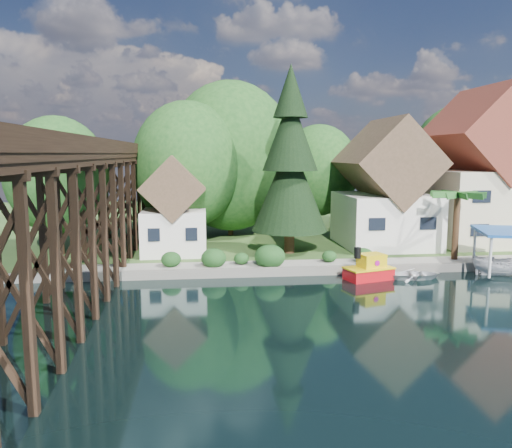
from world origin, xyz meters
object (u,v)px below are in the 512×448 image
object	(u,v)px
house_center	(481,177)
boat_white_a	(416,273)
trestle_bridge	(81,206)
house_left	(385,193)
shed	(174,212)
palm_tree	(458,197)
boat_canopy	(503,256)
conifer	(290,164)
tugboat	(369,269)

from	to	relation	value
house_center	boat_white_a	world-z (taller)	house_center
trestle_bridge	house_left	size ratio (longest dim) A/B	4.01
trestle_bridge	house_left	xyz separation A→B (m)	(23.00, 10.83, -0.21)
shed	palm_tree	distance (m)	21.79
house_center	boat_canopy	xyz separation A→B (m)	(-3.95, -10.08, -5.03)
trestle_bridge	boat_canopy	world-z (taller)	trestle_bridge
boat_white_a	boat_canopy	size ratio (longest dim) A/B	0.59
shed	house_center	bearing A→B (deg)	4.24
palm_tree	house_center	bearing A→B (deg)	49.84
palm_tree	conifer	bearing A→B (deg)	161.35
boat_canopy	boat_white_a	bearing A→B (deg)	-179.18
house_center	shed	world-z (taller)	house_center
palm_tree	boat_canopy	xyz separation A→B (m)	(1.87, -3.18, -3.90)
conifer	palm_tree	world-z (taller)	conifer
house_left	tugboat	world-z (taller)	house_left
boat_white_a	boat_canopy	bearing A→B (deg)	-87.11
house_center	conifer	xyz separation A→B (m)	(-17.78, -2.86, 1.25)
shed	trestle_bridge	bearing A→B (deg)	-118.19
tugboat	shed	bearing A→B (deg)	148.99
house_center	palm_tree	world-z (taller)	house_center
house_left	shed	distance (m)	18.11
trestle_bridge	conifer	world-z (taller)	conifer
conifer	house_left	bearing A→B (deg)	15.03
trestle_bridge	boat_white_a	bearing A→B (deg)	3.05
trestle_bridge	boat_canopy	xyz separation A→B (m)	(28.05, 1.25, -3.96)
tugboat	boat_white_a	world-z (taller)	tugboat
shed	conifer	world-z (taller)	conifer
palm_tree	tugboat	size ratio (longest dim) A/B	1.53
house_left	house_center	bearing A→B (deg)	3.18
shed	palm_tree	world-z (taller)	shed
house_left	shed	world-z (taller)	house_left
trestle_bridge	boat_canopy	distance (m)	28.36
boat_canopy	palm_tree	bearing A→B (deg)	120.49
trestle_bridge	boat_canopy	size ratio (longest dim) A/B	7.59
tugboat	conifer	bearing A→B (deg)	120.35
house_center	conifer	size ratio (longest dim) A/B	0.93
house_left	palm_tree	world-z (taller)	house_left
shed	tugboat	distance (m)	16.00
conifer	tugboat	bearing A→B (deg)	-59.65
conifer	boat_canopy	xyz separation A→B (m)	(13.84, -7.22, -6.28)
house_left	conifer	world-z (taller)	conifer
trestle_bridge	tugboat	bearing A→B (deg)	3.86
boat_white_a	tugboat	bearing A→B (deg)	90.53
trestle_bridge	palm_tree	size ratio (longest dim) A/B	8.06
trestle_bridge	tugboat	world-z (taller)	trestle_bridge
shed	palm_tree	xyz separation A→B (m)	(21.18, -4.90, 1.46)
conifer	boat_canopy	distance (m)	16.82
house_left	boat_white_a	xyz separation A→B (m)	(-1.28, -9.67, -4.78)
shed	tugboat	world-z (taller)	shed
house_left	conifer	bearing A→B (deg)	-164.97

